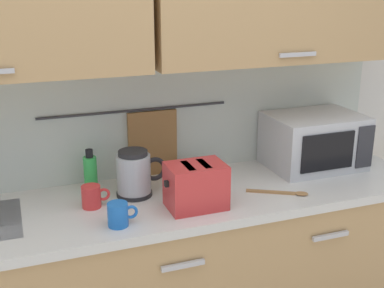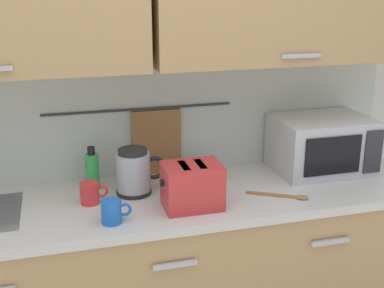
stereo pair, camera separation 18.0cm
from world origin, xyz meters
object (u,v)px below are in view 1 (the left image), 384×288
Objects in this scene: dish_soap_bottle at (90,173)px; toaster at (196,186)px; mug_by_kettle at (92,196)px; mug_near_sink at (119,214)px; electric_kettle at (135,174)px; wooden_spoon at (285,193)px; microwave at (314,141)px; mixing_bowl at (198,171)px.

dish_soap_bottle is 0.50m from toaster.
mug_by_kettle is at bearing -98.35° from dish_soap_bottle.
mug_by_kettle is at bearing 108.20° from mug_near_sink.
electric_kettle reaches higher than mug_near_sink.
electric_kettle is 1.89× the size of mug_near_sink.
toaster is at bearing 178.14° from wooden_spoon.
toaster is at bearing -161.12° from microwave.
dish_soap_bottle is at bearing 176.08° from microwave.
electric_kettle is 0.90× the size of wooden_spoon.
toaster is at bearing -44.91° from electric_kettle.
mug_near_sink is at bearing -144.18° from mixing_bowl.
mug_near_sink is at bearing -83.77° from dish_soap_bottle.
toaster is 2.13× the size of mug_by_kettle.
dish_soap_bottle is at bearing 81.65° from mug_by_kettle.
mixing_bowl is (0.50, -0.05, -0.04)m from dish_soap_bottle.
electric_kettle is 1.06× the size of mixing_bowl.
mug_near_sink is at bearing -170.81° from toaster.
toaster is (-0.12, -0.28, 0.05)m from mixing_bowl.
mug_near_sink is (-0.13, -0.26, -0.05)m from electric_kettle.
electric_kettle is 1.89× the size of mug_by_kettle.
microwave is 0.94m from electric_kettle.
microwave is at bearing 2.63° from electric_kettle.
mixing_bowl is 0.54m from mug_by_kettle.
electric_kettle is 0.21m from dish_soap_bottle.
toaster is at bearing -40.58° from dish_soap_bottle.
dish_soap_bottle reaches higher than wooden_spoon.
electric_kettle is 0.21m from mug_by_kettle.
mixing_bowl is 0.30m from toaster.
dish_soap_bottle is at bearing 139.42° from toaster.
wooden_spoon is (0.83, -0.16, -0.04)m from mug_by_kettle.
dish_soap_bottle is at bearing 174.10° from mixing_bowl.
electric_kettle is at bearing 15.91° from mug_by_kettle.
dish_soap_bottle is 0.39m from mug_near_sink.
wooden_spoon is (0.80, -0.34, -0.08)m from dish_soap_bottle.
microwave reaches higher than electric_kettle.
toaster is at bearing -20.27° from mug_by_kettle.
microwave is at bearing 5.02° from mug_by_kettle.
mug_near_sink is at bearing -164.10° from microwave.
dish_soap_bottle is (-1.12, 0.08, -0.05)m from microwave.
wooden_spoon is at bearing -139.94° from microwave.
mug_near_sink is 1.00× the size of mug_by_kettle.
mug_by_kettle is (-0.53, -0.13, 0.00)m from mixing_bowl.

